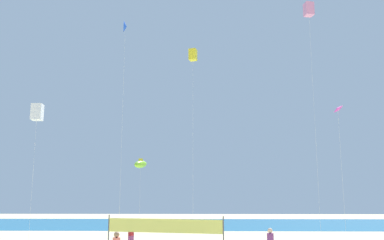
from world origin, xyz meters
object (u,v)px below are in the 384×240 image
(volleyball_net, at_px, (164,227))
(kite_lime_inflatable, at_px, (141,164))
(kite_pink_box, at_px, (309,10))
(kite_magenta_diamond, at_px, (337,110))
(kite_blue_delta, at_px, (125,27))
(beachgoer_maroon_shirt, at_px, (131,233))
(kite_white_box, at_px, (37,112))
(kite_yellow_box, at_px, (193,55))

(volleyball_net, relative_size, kite_lime_inflatable, 1.12)
(kite_pink_box, bearing_deg, kite_magenta_diamond, -69.65)
(kite_blue_delta, bearing_deg, beachgoer_maroon_shirt, -53.90)
(volleyball_net, bearing_deg, kite_white_box, 156.25)
(beachgoer_maroon_shirt, xyz_separation_m, kite_pink_box, (14.69, 3.38, 18.84))
(volleyball_net, height_order, kite_lime_inflatable, kite_lime_inflatable)
(kite_pink_box, distance_m, kite_white_box, 24.99)
(kite_lime_inflatable, distance_m, kite_magenta_diamond, 17.65)
(beachgoer_maroon_shirt, relative_size, kite_lime_inflatable, 0.26)
(beachgoer_maroon_shirt, xyz_separation_m, kite_magenta_diamond, (15.70, 0.66, 9.25))
(kite_blue_delta, bearing_deg, kite_white_box, 175.48)
(volleyball_net, height_order, kite_white_box, kite_white_box)
(kite_blue_delta, distance_m, kite_magenta_diamond, 18.49)
(kite_magenta_diamond, bearing_deg, volleyball_net, -165.85)
(kite_pink_box, bearing_deg, beachgoer_maroon_shirt, -167.03)
(volleyball_net, relative_size, kite_white_box, 0.71)
(beachgoer_maroon_shirt, relative_size, volleyball_net, 0.23)
(kite_white_box, relative_size, kite_magenta_diamond, 1.05)
(kite_lime_inflatable, bearing_deg, kite_white_box, -150.64)
(kite_pink_box, distance_m, kite_lime_inflatable, 20.46)
(beachgoer_maroon_shirt, distance_m, kite_blue_delta, 16.76)
(kite_white_box, xyz_separation_m, kite_magenta_diamond, (24.15, -1.59, -0.23))
(beachgoer_maroon_shirt, bearing_deg, kite_pink_box, 160.09)
(kite_pink_box, relative_size, kite_blue_delta, 1.12)
(kite_pink_box, height_order, kite_lime_inflatable, kite_pink_box)
(kite_white_box, bearing_deg, beachgoer_maroon_shirt, -14.94)
(kite_blue_delta, bearing_deg, volleyball_net, -48.07)
(kite_lime_inflatable, height_order, kite_yellow_box, kite_yellow_box)
(kite_lime_inflatable, bearing_deg, kite_pink_box, -12.60)
(kite_blue_delta, relative_size, kite_white_box, 1.63)
(kite_yellow_box, xyz_separation_m, kite_blue_delta, (-5.63, -3.85, 1.15))
(kite_lime_inflatable, relative_size, kite_white_box, 0.63)
(volleyball_net, xyz_separation_m, kite_pink_box, (12.05, 6.01, 18.18))
(volleyball_net, distance_m, kite_white_box, 15.00)
(kite_lime_inflatable, xyz_separation_m, kite_blue_delta, (-0.80, -5.08, 11.14))
(kite_pink_box, bearing_deg, kite_blue_delta, -173.90)
(kite_yellow_box, distance_m, kite_magenta_diamond, 13.79)
(beachgoer_maroon_shirt, distance_m, volleyball_net, 3.78)
(kite_pink_box, xyz_separation_m, kite_magenta_diamond, (1.01, -2.72, -9.59))
(kite_yellow_box, distance_m, kite_blue_delta, 6.92)
(kite_lime_inflatable, relative_size, kite_blue_delta, 0.38)
(kite_lime_inflatable, bearing_deg, kite_blue_delta, -98.90)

